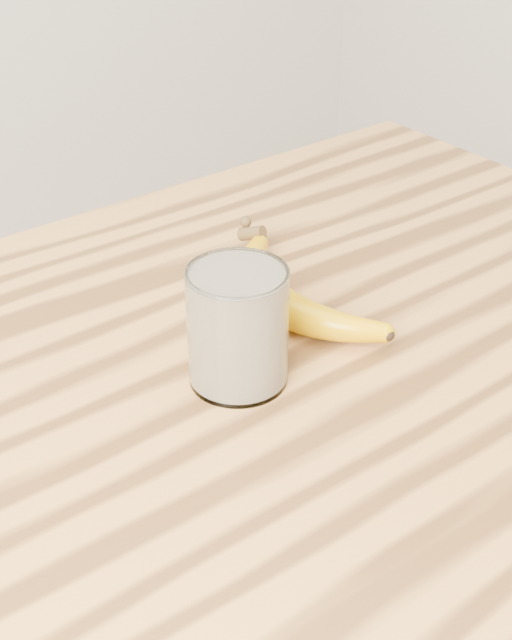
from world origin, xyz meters
TOP-DOWN VIEW (x-y plane):
  - table at (0.00, 0.00)m, footprint 1.20×0.80m
  - smoothie_glass at (0.01, 0.00)m, footprint 0.09×0.09m
  - banana at (0.10, 0.07)m, footprint 0.14×0.33m

SIDE VIEW (x-z plane):
  - table at x=0.00m, z-range 0.32..1.22m
  - banana at x=0.10m, z-range 0.90..0.94m
  - smoothie_glass at x=0.01m, z-range 0.90..1.01m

